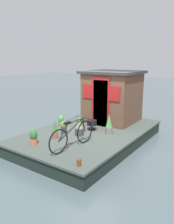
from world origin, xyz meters
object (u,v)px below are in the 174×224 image
(potted_plant_basil, at_px, (34,137))
(charcoal_grill, at_px, (92,123))
(houseboat_cabin, at_px, (112,96))
(mooring_bollard, at_px, (79,162))
(potted_plant_geranium, at_px, (64,127))
(potted_plant_ivy, at_px, (79,128))
(potted_plant_succulent, at_px, (109,124))
(potted_plant_fern, at_px, (55,130))
(potted_plant_rosemary, at_px, (80,121))
(potted_plant_lavender, at_px, (61,121))
(bicycle, at_px, (72,135))

(potted_plant_basil, relative_size, charcoal_grill, 1.22)
(houseboat_cabin, height_order, mooring_bollard, houseboat_cabin)
(potted_plant_geranium, bearing_deg, houseboat_cabin, -13.97)
(potted_plant_ivy, bearing_deg, potted_plant_geranium, 103.95)
(potted_plant_succulent, bearing_deg, mooring_bollard, -166.48)
(potted_plant_ivy, bearing_deg, potted_plant_fern, 145.71)
(potted_plant_geranium, distance_m, charcoal_grill, 1.00)
(houseboat_cabin, bearing_deg, potted_plant_basil, 169.90)
(potted_plant_succulent, height_order, mooring_bollard, potted_plant_succulent)
(charcoal_grill, bearing_deg, potted_plant_basil, 162.40)
(mooring_bollard, bearing_deg, potted_plant_geranium, 49.05)
(charcoal_grill, bearing_deg, potted_plant_rosemary, 89.92)
(potted_plant_rosemary, relative_size, mooring_bollard, 2.29)
(potted_plant_ivy, relative_size, mooring_bollard, 2.71)
(potted_plant_geranium, bearing_deg, potted_plant_fern, -169.66)
(potted_plant_succulent, bearing_deg, potted_plant_rosemary, 90.62)
(potted_plant_lavender, bearing_deg, potted_plant_basil, -163.80)
(potted_plant_rosemary, bearing_deg, potted_plant_fern, -179.10)
(potted_plant_ivy, distance_m, mooring_bollard, 2.19)
(charcoal_grill, relative_size, mooring_bollard, 1.78)
(potted_plant_ivy, height_order, potted_plant_succulent, potted_plant_succulent)
(potted_plant_lavender, relative_size, charcoal_grill, 1.20)
(bicycle, relative_size, potted_plant_rosemary, 3.78)
(potted_plant_basil, distance_m, charcoal_grill, 2.18)
(potted_plant_geranium, distance_m, mooring_bollard, 2.46)
(potted_plant_ivy, relative_size, charcoal_grill, 1.52)
(potted_plant_basil, height_order, charcoal_grill, potted_plant_basil)
(potted_plant_ivy, relative_size, potted_plant_geranium, 1.29)
(bicycle, height_order, potted_plant_fern, bicycle)
(potted_plant_lavender, xyz_separation_m, charcoal_grill, (0.27, -1.18, 0.05))
(potted_plant_ivy, distance_m, charcoal_grill, 0.67)
(potted_plant_fern, xyz_separation_m, potted_plant_succulent, (1.35, -1.17, 0.05))
(potted_plant_basil, xyz_separation_m, potted_plant_rosemary, (2.08, -0.14, 0.04))
(potted_plant_fern, relative_size, mooring_bollard, 2.87)
(bicycle, xyz_separation_m, potted_plant_basil, (-0.43, 1.11, -0.16))
(houseboat_cabin, xyz_separation_m, potted_plant_ivy, (-2.15, 0.02, -0.75))
(potted_plant_rosemary, height_order, charcoal_grill, potted_plant_rosemary)
(houseboat_cabin, bearing_deg, potted_plant_succulent, -154.45)
(bicycle, height_order, potted_plant_ivy, bicycle)
(bicycle, distance_m, potted_plant_succulent, 1.68)
(potted_plant_rosemary, distance_m, charcoal_grill, 0.52)
(bicycle, height_order, potted_plant_geranium, bicycle)
(potted_plant_ivy, relative_size, potted_plant_rosemary, 1.18)
(houseboat_cabin, height_order, potted_plant_lavender, houseboat_cabin)
(potted_plant_lavender, bearing_deg, charcoal_grill, -77.28)
(potted_plant_succulent, xyz_separation_m, mooring_bollard, (-2.43, -0.58, -0.22))
(potted_plant_basil, bearing_deg, potted_plant_lavender, 16.20)
(mooring_bollard, bearing_deg, potted_plant_rosemary, 36.34)
(potted_plant_succulent, bearing_deg, potted_plant_ivy, 133.63)
(potted_plant_rosemary, bearing_deg, potted_plant_basil, 176.15)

